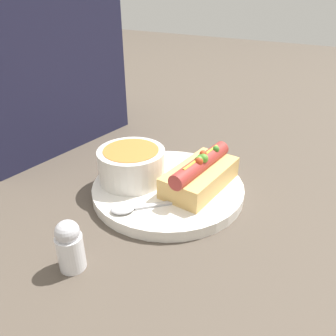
{
  "coord_description": "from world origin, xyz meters",
  "views": [
    {
      "loc": [
        -0.4,
        -0.28,
        0.32
      ],
      "look_at": [
        0.0,
        0.0,
        0.05
      ],
      "focal_mm": 35.0,
      "sensor_mm": 36.0,
      "label": 1
    }
  ],
  "objects": [
    {
      "name": "hot_dog",
      "position": [
        0.02,
        -0.05,
        0.04
      ],
      "size": [
        0.15,
        0.08,
        0.07
      ],
      "rotation": [
        0.0,
        0.0,
        -0.01
      ],
      "color": "#DBAD60",
      "rests_on": "dinner_plate"
    },
    {
      "name": "ground_plane",
      "position": [
        0.0,
        0.0,
        0.0
      ],
      "size": [
        4.0,
        4.0,
        0.0
      ],
      "primitive_type": "plane",
      "color": "#4C4238"
    },
    {
      "name": "dinner_plate",
      "position": [
        0.0,
        0.0,
        0.01
      ],
      "size": [
        0.27,
        0.27,
        0.02
      ],
      "color": "white",
      "rests_on": "ground_plane"
    },
    {
      "name": "salt_shaker",
      "position": [
        -0.22,
        0.0,
        0.04
      ],
      "size": [
        0.03,
        0.03,
        0.07
      ],
      "color": "silver",
      "rests_on": "ground_plane"
    },
    {
      "name": "soup_bowl",
      "position": [
        -0.02,
        0.06,
        0.05
      ],
      "size": [
        0.12,
        0.12,
        0.06
      ],
      "color": "silver",
      "rests_on": "dinner_plate"
    },
    {
      "name": "seated_diner",
      "position": [
        0.03,
        0.36,
        0.19
      ],
      "size": [
        0.36,
        0.16,
        0.46
      ],
      "color": "#1E1E38",
      "rests_on": "ground_plane"
    },
    {
      "name": "spoon",
      "position": [
        -0.09,
        -0.01,
        0.02
      ],
      "size": [
        0.14,
        0.12,
        0.01
      ],
      "rotation": [
        0.0,
        0.0,
        2.45
      ],
      "color": "#B7B7BC",
      "rests_on": "dinner_plate"
    }
  ]
}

